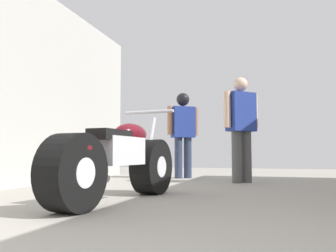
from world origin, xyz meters
name	(u,v)px	position (x,y,z in m)	size (l,w,h in m)	color
ground_plane	(212,196)	(0.00, 3.25, 0.00)	(15.58, 15.58, 0.00)	#9E998E
garage_partition_left	(13,78)	(-2.76, 3.25, 1.51)	(0.08, 7.14, 3.03)	#B7B5AD
motorcycle_maroon_cruiser	(118,161)	(-0.80, 2.43, 0.40)	(0.65, 2.11, 0.98)	black
mechanic_in_blue	(241,123)	(0.19, 5.13, 0.98)	(0.57, 0.57, 1.74)	#4C4C4C
mechanic_with_helmet	(183,127)	(-0.99, 5.95, 1.00)	(0.59, 0.47, 1.67)	#2D3851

